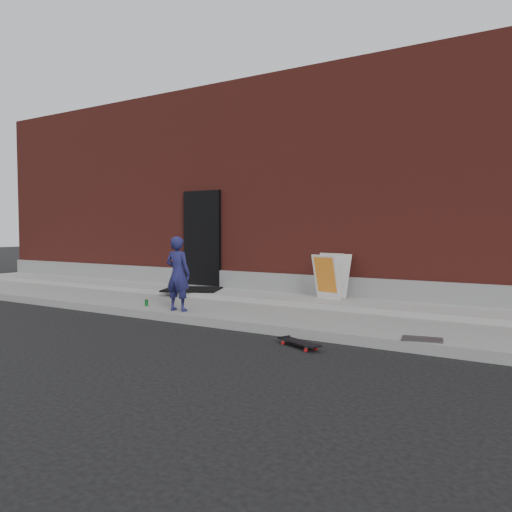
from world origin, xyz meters
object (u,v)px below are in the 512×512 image
Objects in this scene: child at (178,274)px; skateboard at (299,342)px; soda_can at (146,303)px; pizza_sign at (331,276)px.

child is 3.02m from skateboard.
child is 1.07m from soda_can.
pizza_sign is 7.21× the size of soda_can.
skateboard is 3.24m from pizza_sign.
child is 10.82× the size of soda_can.
child is at bearing -6.49° from soda_can.
child is at bearing -130.81° from pizza_sign.
pizza_sign is at bearing -135.28° from child.
child is 3.01m from pizza_sign.
child reaches higher than pizza_sign.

